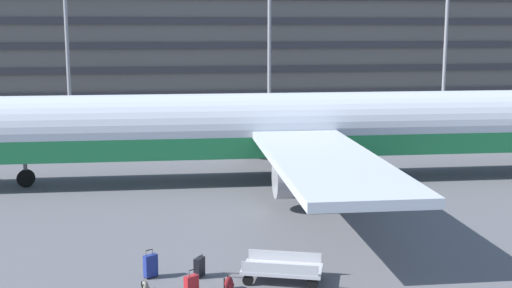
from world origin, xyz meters
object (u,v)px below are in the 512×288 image
Objects in this scene: suitcase_purple at (199,267)px; backpack_navy at (146,288)px; suitcase_black at (151,265)px; baggage_cart at (282,269)px; suitcase_laid_flat at (191,285)px; backpack_red at (229,283)px; airliner at (279,128)px.

backpack_navy is (-1.77, -1.20, -0.15)m from suitcase_purple.
suitcase_black is 4.38m from baggage_cart.
suitcase_laid_flat is 0.27× the size of baggage_cart.
backpack_red is 0.14× the size of baggage_cart.
airliner is 41.75× the size of suitcase_black.
baggage_cart is at bearing 5.34° from backpack_navy.
suitcase_laid_flat is (-0.36, -1.60, 0.00)m from suitcase_purple.
backpack_navy is at bearing -174.66° from baggage_cart.
baggage_cart is (2.66, -0.79, 0.07)m from suitcase_purple.
backpack_red is at bearing -165.76° from baggage_cart.
backpack_red is at bearing -0.95° from backpack_navy.
airliner is at bearing 65.09° from backpack_navy.
suitcase_black reaches higher than suitcase_laid_flat.
backpack_red is 1.01× the size of backpack_navy.
suitcase_laid_flat is at bearing -163.70° from backpack_red.
baggage_cart is at bearing -13.04° from suitcase_black.
backpack_red is at bearing -55.56° from suitcase_purple.
suitcase_laid_flat reaches higher than backpack_red.
baggage_cart reaches higher than backpack_navy.
suitcase_black is at bearing 166.96° from baggage_cart.
suitcase_purple is at bearing -6.98° from suitcase_black.
backpack_red is 1.87m from baggage_cart.
suitcase_black reaches higher than baggage_cart.
suitcase_purple is 1.58× the size of backpack_red.
airliner is at bearing 73.80° from backpack_red.
airliner is 82.57× the size of backpack_red.
airliner is 15.58m from suitcase_black.
suitcase_black is 1.98× the size of backpack_red.
backpack_navy is 0.14× the size of baggage_cart.
suitcase_black is 2.19m from suitcase_laid_flat.
airliner reaches higher than backpack_navy.
baggage_cart is at bearing -100.06° from airliner.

